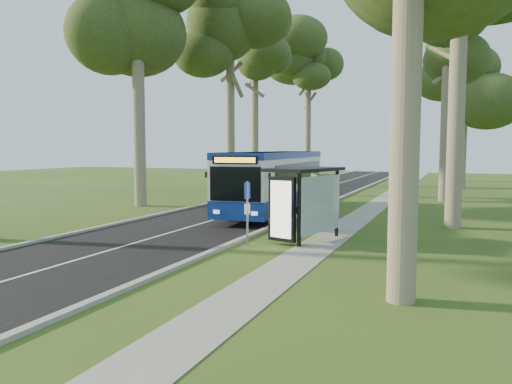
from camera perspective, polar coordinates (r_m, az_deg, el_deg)
ground at (r=19.65m, az=-1.20°, el=-5.40°), size 120.00×120.00×0.00m
road at (r=30.11m, az=0.19°, el=-1.75°), size 7.00×100.00×0.02m
kerb_east at (r=29.00m, az=6.62°, el=-1.94°), size 0.25×100.00×0.12m
kerb_west at (r=31.57m, az=-5.72°, el=-1.37°), size 0.25×100.00×0.12m
centre_line at (r=30.11m, az=0.19°, el=-1.72°), size 0.12×100.00×0.00m
footpath at (r=28.36m, az=12.48°, el=-2.28°), size 1.50×100.00×0.02m
bus at (r=27.79m, az=2.19°, el=1.27°), size 3.48×12.82×3.36m
bus_stop_sign at (r=18.01m, az=-1.01°, el=-1.58°), size 0.12×0.33×2.36m
bus_shelter at (r=18.89m, az=5.60°, el=0.24°), size 2.61×3.63×2.81m
litter_bin at (r=23.35m, az=6.57°, el=-2.72°), size 0.48×0.48×0.83m
car_white at (r=46.10m, az=0.72°, el=1.46°), size 2.32×4.33×1.40m
car_silver at (r=46.44m, az=1.53°, el=1.59°), size 2.43×4.96×1.56m
tree_west_c at (r=40.10m, az=-2.97°, el=15.44°), size 5.20×5.20×14.60m
tree_west_d at (r=50.09m, az=-0.12°, el=14.51°), size 5.20×5.20×15.97m
tree_west_e at (r=58.62m, az=6.00°, el=13.02°), size 5.20×5.20×15.87m
tree_east_c at (r=36.54m, az=21.16°, el=16.51°), size 5.20×5.20×14.91m
tree_east_d at (r=48.16m, az=22.81°, el=11.98°), size 5.20×5.20×13.10m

